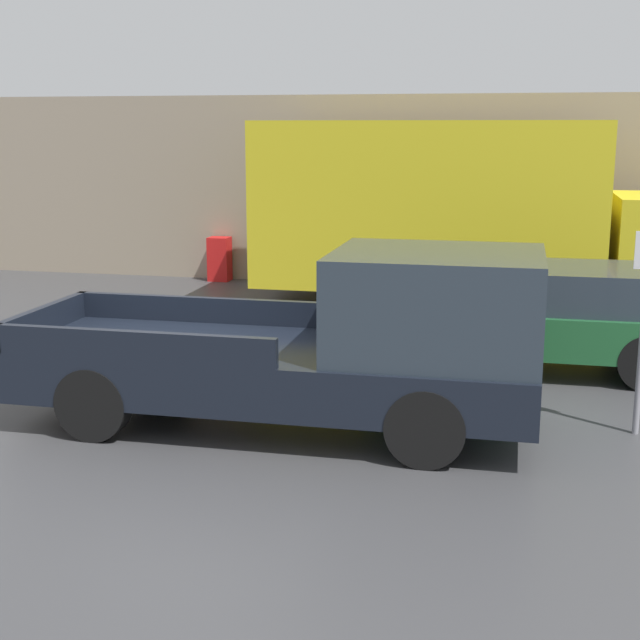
% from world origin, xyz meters
% --- Properties ---
extents(ground_plane, '(60.00, 60.00, 0.00)m').
position_xyz_m(ground_plane, '(0.00, 0.00, 0.00)').
color(ground_plane, '#3D3D3F').
extents(building_wall, '(28.00, 0.15, 3.95)m').
position_xyz_m(building_wall, '(0.00, 9.00, 1.98)').
color(building_wall, gray).
rests_on(building_wall, ground).
extents(pickup_truck, '(5.74, 2.04, 2.03)m').
position_xyz_m(pickup_truck, '(1.98, -0.36, 0.96)').
color(pickup_truck, black).
rests_on(pickup_truck, ground).
extents(car, '(4.43, 1.90, 1.44)m').
position_xyz_m(car, '(4.26, 2.82, 0.75)').
color(car, '#1E592D').
rests_on(car, ground).
extents(delivery_truck, '(8.16, 2.50, 3.41)m').
position_xyz_m(delivery_truck, '(2.86, 6.79, 1.81)').
color(delivery_truck, gold).
rests_on(delivery_truck, ground).
extents(newspaper_box, '(0.45, 0.40, 0.95)m').
position_xyz_m(newspaper_box, '(-2.43, 8.68, 0.48)').
color(newspaper_box, red).
rests_on(newspaper_box, ground).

